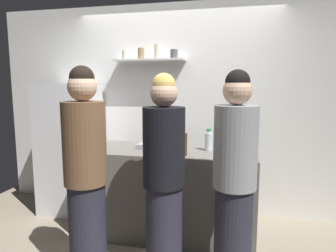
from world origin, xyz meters
TOP-DOWN VIEW (x-y plane):
  - back_wall_assembly at (-0.00, 1.25)m, footprint 4.80×0.32m
  - refrigerator at (-1.30, 0.85)m, footprint 0.65×0.65m
  - counter at (0.06, 0.50)m, footprint 1.81×0.71m
  - baking_pan at (-0.11, 0.54)m, footprint 0.34×0.24m
  - utensil_holder at (0.87, 0.37)m, footprint 0.09×0.09m
  - wine_bottle_pale_glass at (-0.69, 0.53)m, footprint 0.07×0.07m
  - wine_bottle_amber_glass at (0.26, 0.28)m, footprint 0.07×0.07m
  - water_bottle_plastic at (0.47, 0.54)m, footprint 0.08×0.08m
  - person_brown_jacket at (-0.41, -0.40)m, footprint 0.34×0.34m
  - person_blonde at (0.19, -0.23)m, footprint 0.34×0.34m
  - person_grey_hoodie at (0.75, -0.18)m, footprint 0.34×0.34m

SIDE VIEW (x-z plane):
  - counter at x=0.06m, z-range 0.00..0.94m
  - refrigerator at x=-1.30m, z-range 0.00..1.62m
  - person_blonde at x=0.19m, z-range -0.01..1.70m
  - person_grey_hoodie at x=0.75m, z-range 0.00..1.73m
  - person_brown_jacket at x=-0.41m, z-range 0.00..1.76m
  - baking_pan at x=-0.11m, z-range 0.94..0.99m
  - utensil_holder at x=0.87m, z-range 0.88..1.11m
  - water_bottle_plastic at x=0.47m, z-range 0.92..1.15m
  - wine_bottle_amber_glass at x=0.26m, z-range 0.90..1.21m
  - wine_bottle_pale_glass at x=-0.69m, z-range 0.90..1.22m
  - back_wall_assembly at x=0.00m, z-range 0.00..2.60m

